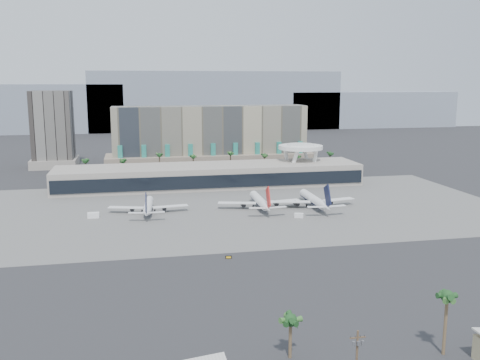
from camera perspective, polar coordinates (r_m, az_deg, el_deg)
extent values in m
plane|color=#232326|center=(196.98, 1.47, -6.71)|extent=(900.00, 900.00, 0.00)
cube|color=#5B5B59|center=(248.97, -1.38, -3.03)|extent=(260.00, 130.00, 0.06)
cube|color=gray|center=(668.36, -23.56, 6.98)|extent=(260.00, 60.00, 55.00)
cube|color=gray|center=(661.73, -2.63, 8.46)|extent=(300.00, 60.00, 70.00)
cube|color=gray|center=(720.84, 13.42, 7.36)|extent=(220.00, 60.00, 45.00)
cube|color=tan|center=(364.06, -3.18, 4.60)|extent=(130.00, 22.00, 42.00)
cube|color=tan|center=(364.08, -3.11, 2.06)|extent=(140.00, 30.00, 10.00)
cube|color=#268576|center=(349.89, -12.64, 2.14)|extent=(3.00, 2.00, 18.00)
cube|color=#268576|center=(349.89, -10.19, 2.23)|extent=(3.00, 2.00, 18.00)
cube|color=#268576|center=(350.53, -7.73, 2.32)|extent=(3.00, 2.00, 18.00)
cube|color=#268576|center=(351.81, -5.29, 2.40)|extent=(3.00, 2.00, 18.00)
cube|color=#268576|center=(353.72, -2.88, 2.47)|extent=(3.00, 2.00, 18.00)
cube|color=#268576|center=(356.26, -0.49, 2.54)|extent=(3.00, 2.00, 18.00)
cube|color=#268576|center=(359.40, 1.86, 2.61)|extent=(3.00, 2.00, 18.00)
cube|color=#268576|center=(363.13, 4.17, 2.67)|extent=(3.00, 2.00, 18.00)
cube|color=#268576|center=(367.44, 6.42, 2.72)|extent=(3.00, 2.00, 18.00)
cube|color=black|center=(388.25, -19.33, 5.14)|extent=(26.00, 26.00, 52.00)
cube|color=#A69C92|center=(390.83, -19.13, 1.78)|extent=(30.00, 30.00, 6.00)
cube|color=#A69C92|center=(300.95, -3.23, 0.48)|extent=(170.00, 32.00, 12.00)
cube|color=black|center=(285.28, -2.76, -0.18)|extent=(168.00, 0.60, 7.00)
cube|color=black|center=(299.78, -3.24, 1.84)|extent=(170.00, 12.00, 2.50)
cylinder|color=white|center=(326.28, 7.17, 2.08)|extent=(6.98, 6.99, 21.89)
cylinder|color=white|center=(322.46, 5.03, 2.02)|extent=(6.98, 6.99, 21.89)
cylinder|color=white|center=(310.42, 5.69, 1.68)|extent=(6.98, 6.99, 21.89)
cylinder|color=white|center=(314.39, 7.91, 1.75)|extent=(6.98, 6.99, 21.89)
cylinder|color=white|center=(317.11, 6.48, 3.50)|extent=(26.00, 26.00, 2.20)
cylinder|color=white|center=(316.96, 6.49, 3.73)|extent=(16.00, 16.00, 1.20)
cylinder|color=brown|center=(333.59, -16.11, 1.06)|extent=(0.70, 0.70, 12.00)
sphere|color=#1B451D|center=(332.75, -16.16, 2.03)|extent=(2.80, 2.80, 2.80)
cylinder|color=brown|center=(332.50, -12.33, 1.21)|extent=(0.70, 0.70, 12.00)
sphere|color=#1B451D|center=(331.65, -12.37, 2.18)|extent=(2.80, 2.80, 2.80)
cylinder|color=brown|center=(332.86, -8.54, 1.34)|extent=(0.70, 0.70, 12.00)
sphere|color=#1B451D|center=(332.02, -8.57, 2.31)|extent=(2.80, 2.80, 2.80)
cylinder|color=brown|center=(334.56, -4.95, 1.47)|extent=(0.70, 0.70, 12.00)
sphere|color=#1B451D|center=(333.72, -4.96, 2.43)|extent=(2.80, 2.80, 2.80)
cylinder|color=brown|center=(337.91, -1.07, 1.59)|extent=(0.70, 0.70, 12.00)
sphere|color=#1B451D|center=(337.08, -1.07, 2.55)|extent=(2.80, 2.80, 2.80)
cylinder|color=brown|center=(342.53, 2.55, 1.70)|extent=(0.70, 0.70, 12.00)
sphere|color=#1B451D|center=(341.71, 2.56, 2.65)|extent=(2.80, 2.80, 2.80)
cylinder|color=brown|center=(348.48, 6.07, 1.81)|extent=(0.70, 0.70, 12.00)
sphere|color=#1B451D|center=(347.68, 6.08, 2.74)|extent=(2.80, 2.80, 2.80)
cylinder|color=brown|center=(356.05, 9.60, 1.90)|extent=(0.70, 0.70, 12.00)
sphere|color=#1B451D|center=(355.26, 9.63, 2.81)|extent=(2.80, 2.80, 2.80)
cylinder|color=#4C3826|center=(109.49, 12.34, -18.25)|extent=(0.44, 0.44, 12.00)
cube|color=#4C3826|center=(107.37, 12.44, -16.09)|extent=(3.20, 0.22, 0.22)
cylinder|color=slate|center=(107.20, 12.03, -16.72)|extent=(0.56, 0.56, 0.90)
cylinder|color=slate|center=(107.54, 12.49, -16.64)|extent=(0.56, 0.56, 0.90)
cylinder|color=slate|center=(107.88, 12.95, -16.57)|extent=(0.56, 0.56, 0.90)
cylinder|color=black|center=(106.74, 11.73, -16.08)|extent=(0.12, 0.12, 0.30)
cylinder|color=black|center=(107.80, 13.15, -15.86)|extent=(0.12, 0.12, 0.30)
cylinder|color=white|center=(244.50, -9.75, -2.67)|extent=(5.51, 24.47, 3.56)
cylinder|color=black|center=(244.53, -9.75, -2.70)|extent=(5.40, 23.98, 3.49)
cone|color=white|center=(258.05, -9.60, -1.97)|extent=(3.87, 4.28, 3.56)
cone|color=white|center=(229.20, -9.94, -3.49)|extent=(4.19, 8.26, 3.56)
cube|color=white|center=(244.47, -12.05, -2.88)|extent=(16.35, 7.99, 0.31)
cube|color=white|center=(243.43, -7.45, -2.80)|extent=(16.33, 5.58, 0.31)
cylinder|color=black|center=(244.87, -11.41, -3.05)|extent=(2.24, 3.70, 1.96)
cylinder|color=black|center=(244.11, -8.07, -2.99)|extent=(2.24, 3.70, 1.96)
cube|color=black|center=(226.84, -9.99, -2.44)|extent=(1.10, 8.08, 9.36)
cube|color=white|center=(228.49, -10.95, -3.46)|extent=(7.37, 3.47, 0.22)
cube|color=white|center=(228.04, -8.94, -3.42)|extent=(7.22, 2.37, 0.22)
cylinder|color=black|center=(254.26, -9.63, -2.74)|extent=(0.44, 0.44, 1.42)
cylinder|color=black|center=(244.37, -10.41, -3.30)|extent=(0.62, 0.62, 1.42)
cylinder|color=black|center=(244.07, -9.07, -3.28)|extent=(0.62, 0.62, 1.42)
cylinder|color=white|center=(249.66, 2.07, -2.18)|extent=(4.64, 26.62, 3.89)
cylinder|color=black|center=(249.69, 2.07, -2.21)|extent=(4.54, 26.09, 3.81)
cone|color=white|center=(264.21, 1.39, -1.47)|extent=(4.01, 4.48, 3.89)
cone|color=white|center=(233.28, 2.94, -3.02)|extent=(4.13, 8.86, 3.89)
cube|color=white|center=(246.90, -0.32, -2.46)|extent=(17.92, 7.90, 0.34)
cube|color=white|center=(251.26, 4.50, -2.26)|extent=(17.91, 6.98, 0.34)
cylinder|color=black|center=(248.08, 0.33, -2.63)|extent=(2.25, 3.95, 2.14)
cylinder|color=black|center=(251.24, 3.83, -2.48)|extent=(2.25, 3.95, 2.14)
cube|color=red|center=(230.77, 3.03, -1.88)|extent=(0.74, 8.84, 10.24)
cube|color=white|center=(231.33, 1.94, -3.00)|extent=(8.03, 3.41, 0.24)
cube|color=white|center=(233.24, 4.04, -2.91)|extent=(7.97, 2.99, 0.24)
cylinder|color=black|center=(260.14, 1.59, -2.27)|extent=(0.49, 0.49, 1.56)
cylinder|color=black|center=(248.73, 1.41, -2.87)|extent=(0.68, 0.68, 1.56)
cylinder|color=black|center=(250.00, 2.81, -2.81)|extent=(0.68, 0.68, 1.56)
cylinder|color=white|center=(253.92, 7.75, -2.02)|extent=(4.26, 27.83, 4.08)
cylinder|color=black|center=(253.95, 7.75, -2.05)|extent=(4.17, 27.27, 4.00)
cone|color=white|center=(268.70, 6.66, -1.30)|extent=(4.11, 4.61, 4.08)
cone|color=white|center=(237.35, 9.15, -2.86)|extent=(4.14, 9.20, 4.08)
cube|color=white|center=(249.74, 5.39, -2.32)|extent=(18.79, 7.91, 0.36)
cube|color=white|center=(256.92, 10.19, -2.08)|extent=(18.79, 7.69, 0.36)
cylinder|color=black|center=(251.32, 6.02, -2.49)|extent=(2.27, 4.09, 2.24)
cylinder|color=black|center=(256.52, 9.51, -2.31)|extent=(2.27, 4.09, 2.24)
cube|color=black|center=(234.80, 9.32, -1.69)|extent=(0.57, 9.26, 10.73)
cube|color=white|center=(234.77, 8.19, -2.85)|extent=(8.39, 3.41, 0.25)
cube|color=white|center=(237.92, 10.28, -2.74)|extent=(8.38, 3.30, 0.25)
cylinder|color=black|center=(264.56, 6.98, -2.12)|extent=(0.51, 0.51, 1.63)
cylinder|color=black|center=(252.58, 7.11, -2.73)|extent=(0.71, 0.71, 1.63)
cylinder|color=black|center=(254.67, 8.51, -2.66)|extent=(0.71, 0.71, 1.63)
cube|color=white|center=(239.87, -15.37, -3.65)|extent=(4.97, 2.50, 2.41)
cube|color=white|center=(233.21, 6.30, -3.79)|extent=(4.35, 3.44, 1.96)
cube|color=black|center=(179.86, -1.23, -8.23)|extent=(2.18, 0.62, 0.98)
cube|color=gold|center=(179.70, -1.22, -8.25)|extent=(1.56, 0.29, 0.59)
cylinder|color=black|center=(179.79, -1.48, -8.31)|extent=(0.12, 0.12, 0.59)
cylinder|color=black|center=(180.06, -0.99, -8.28)|extent=(0.12, 0.12, 0.59)
cylinder|color=brown|center=(118.79, 5.39, -16.47)|extent=(0.70, 0.70, 8.89)
sphere|color=#1B451D|center=(116.98, 5.42, -14.66)|extent=(2.80, 2.80, 2.80)
cylinder|color=brown|center=(126.49, 21.05, -14.23)|extent=(0.70, 0.70, 13.59)
sphere|color=#1B451D|center=(124.00, 21.25, -11.50)|extent=(2.80, 2.80, 2.80)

